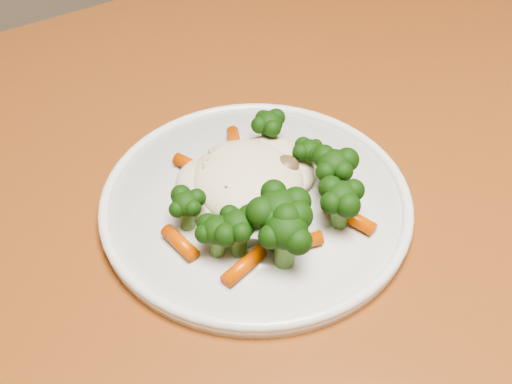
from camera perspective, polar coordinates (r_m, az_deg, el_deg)
dining_table at (r=0.67m, az=2.34°, el=-4.71°), size 1.22×0.82×0.75m
plate at (r=0.57m, az=0.00°, el=-1.03°), size 0.27×0.27×0.01m
meal at (r=0.54m, az=0.81°, el=0.05°), size 0.18×0.19×0.05m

